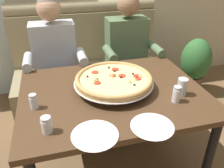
{
  "coord_description": "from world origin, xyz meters",
  "views": [
    {
      "loc": [
        -0.37,
        -1.35,
        1.56
      ],
      "look_at": [
        0.0,
        0.04,
        0.75
      ],
      "focal_mm": 37.34,
      "sensor_mm": 36.0,
      "label": 1
    }
  ],
  "objects_px": {
    "drinking_glass": "(182,88)",
    "dining_table": "(113,100)",
    "pizza": "(114,79)",
    "shaker_pepper_flakes": "(176,95)",
    "potted_plant": "(195,64)",
    "shaker_oregano": "(34,102)",
    "plate_near_left": "(152,125)",
    "shaker_parmesan": "(47,126)",
    "plate_near_right": "(95,134)",
    "diner_right": "(130,52)",
    "booth_bench": "(90,73)",
    "diner_left": "(55,59)"
  },
  "relations": [
    {
      "from": "booth_bench",
      "to": "shaker_oregano",
      "type": "distance_m",
      "value": 1.22
    },
    {
      "from": "diner_left",
      "to": "shaker_oregano",
      "type": "bearing_deg",
      "value": -102.12
    },
    {
      "from": "booth_bench",
      "to": "plate_near_right",
      "type": "height_order",
      "value": "booth_bench"
    },
    {
      "from": "dining_table",
      "to": "plate_near_left",
      "type": "height_order",
      "value": "plate_near_left"
    },
    {
      "from": "plate_near_left",
      "to": "plate_near_right",
      "type": "height_order",
      "value": "same"
    },
    {
      "from": "booth_bench",
      "to": "dining_table",
      "type": "distance_m",
      "value": 0.99
    },
    {
      "from": "drinking_glass",
      "to": "potted_plant",
      "type": "height_order",
      "value": "drinking_glass"
    },
    {
      "from": "booth_bench",
      "to": "diner_right",
      "type": "relative_size",
      "value": 1.26
    },
    {
      "from": "dining_table",
      "to": "diner_right",
      "type": "relative_size",
      "value": 1.0
    },
    {
      "from": "dining_table",
      "to": "plate_near_left",
      "type": "bearing_deg",
      "value": -75.88
    },
    {
      "from": "shaker_pepper_flakes",
      "to": "shaker_oregano",
      "type": "distance_m",
      "value": 0.9
    },
    {
      "from": "shaker_parmesan",
      "to": "shaker_oregano",
      "type": "bearing_deg",
      "value": 106.22
    },
    {
      "from": "diner_left",
      "to": "drinking_glass",
      "type": "bearing_deg",
      "value": -47.34
    },
    {
      "from": "plate_near_left",
      "to": "pizza",
      "type": "bearing_deg",
      "value": 101.63
    },
    {
      "from": "pizza",
      "to": "plate_near_right",
      "type": "bearing_deg",
      "value": -116.82
    },
    {
      "from": "pizza",
      "to": "shaker_oregano",
      "type": "relative_size",
      "value": 5.76
    },
    {
      "from": "drinking_glass",
      "to": "dining_table",
      "type": "bearing_deg",
      "value": 158.9
    },
    {
      "from": "diner_right",
      "to": "pizza",
      "type": "distance_m",
      "value": 0.76
    },
    {
      "from": "booth_bench",
      "to": "drinking_glass",
      "type": "xyz_separation_m",
      "value": [
        0.44,
        -1.13,
        0.38
      ]
    },
    {
      "from": "diner_left",
      "to": "pizza",
      "type": "height_order",
      "value": "diner_left"
    },
    {
      "from": "pizza",
      "to": "plate_near_left",
      "type": "relative_size",
      "value": 2.28
    },
    {
      "from": "pizza",
      "to": "shaker_pepper_flakes",
      "type": "bearing_deg",
      "value": -37.26
    },
    {
      "from": "drinking_glass",
      "to": "pizza",
      "type": "bearing_deg",
      "value": 155.03
    },
    {
      "from": "potted_plant",
      "to": "dining_table",
      "type": "bearing_deg",
      "value": -145.19
    },
    {
      "from": "dining_table",
      "to": "plate_near_right",
      "type": "bearing_deg",
      "value": -116.86
    },
    {
      "from": "diner_right",
      "to": "booth_bench",
      "type": "bearing_deg",
      "value": 143.52
    },
    {
      "from": "booth_bench",
      "to": "plate_near_right",
      "type": "distance_m",
      "value": 1.44
    },
    {
      "from": "pizza",
      "to": "shaker_parmesan",
      "type": "distance_m",
      "value": 0.59
    },
    {
      "from": "dining_table",
      "to": "potted_plant",
      "type": "xyz_separation_m",
      "value": [
        1.29,
        0.89,
        -0.25
      ]
    },
    {
      "from": "diner_left",
      "to": "plate_near_left",
      "type": "xyz_separation_m",
      "value": [
        0.47,
        -1.13,
        0.02
      ]
    },
    {
      "from": "booth_bench",
      "to": "diner_right",
      "type": "height_order",
      "value": "diner_right"
    },
    {
      "from": "shaker_oregano",
      "to": "potted_plant",
      "type": "distance_m",
      "value": 2.09
    },
    {
      "from": "shaker_parmesan",
      "to": "shaker_oregano",
      "type": "relative_size",
      "value": 0.99
    },
    {
      "from": "pizza",
      "to": "shaker_parmesan",
      "type": "relative_size",
      "value": 5.79
    },
    {
      "from": "shaker_oregano",
      "to": "plate_near_left",
      "type": "xyz_separation_m",
      "value": [
        0.63,
        -0.36,
        -0.03
      ]
    },
    {
      "from": "plate_near_left",
      "to": "drinking_glass",
      "type": "xyz_separation_m",
      "value": [
        0.33,
        0.26,
        0.04
      ]
    },
    {
      "from": "shaker_oregano",
      "to": "dining_table",
      "type": "bearing_deg",
      "value": 8.0
    },
    {
      "from": "dining_table",
      "to": "plate_near_right",
      "type": "distance_m",
      "value": 0.48
    },
    {
      "from": "drinking_glass",
      "to": "potted_plant",
      "type": "distance_m",
      "value": 1.42
    },
    {
      "from": "drinking_glass",
      "to": "shaker_pepper_flakes",
      "type": "bearing_deg",
      "value": -139.1
    },
    {
      "from": "dining_table",
      "to": "drinking_glass",
      "type": "xyz_separation_m",
      "value": [
        0.44,
        -0.17,
        0.13
      ]
    },
    {
      "from": "booth_bench",
      "to": "pizza",
      "type": "xyz_separation_m",
      "value": [
        0.01,
        -0.93,
        0.4
      ]
    },
    {
      "from": "booth_bench",
      "to": "shaker_parmesan",
      "type": "bearing_deg",
      "value": -109.39
    },
    {
      "from": "diner_right",
      "to": "pizza",
      "type": "xyz_separation_m",
      "value": [
        -0.35,
        -0.67,
        0.08
      ]
    },
    {
      "from": "shaker_pepper_flakes",
      "to": "drinking_glass",
      "type": "distance_m",
      "value": 0.1
    },
    {
      "from": "shaker_parmesan",
      "to": "plate_near_right",
      "type": "height_order",
      "value": "shaker_parmesan"
    },
    {
      "from": "pizza",
      "to": "plate_near_left",
      "type": "bearing_deg",
      "value": -78.37
    },
    {
      "from": "plate_near_right",
      "to": "plate_near_left",
      "type": "bearing_deg",
      "value": -2.13
    },
    {
      "from": "dining_table",
      "to": "plate_near_right",
      "type": "xyz_separation_m",
      "value": [
        -0.21,
        -0.42,
        0.09
      ]
    },
    {
      "from": "booth_bench",
      "to": "shaker_oregano",
      "type": "relative_size",
      "value": 16.48
    }
  ]
}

